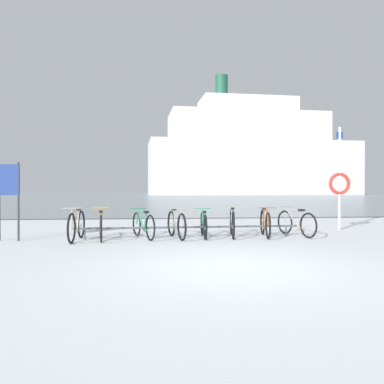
% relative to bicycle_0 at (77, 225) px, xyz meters
% --- Properties ---
extents(ground, '(80.00, 132.00, 0.08)m').
position_rel_bicycle_0_xyz_m(ground, '(3.18, 50.46, -0.41)').
color(ground, silver).
extents(bike_rack, '(5.78, 0.32, 0.31)m').
position_rel_bicycle_0_xyz_m(bike_rack, '(2.77, 0.27, -0.10)').
color(bike_rack, '#4C5156').
rests_on(bike_rack, ground).
extents(bicycle_0, '(0.46, 1.71, 0.83)m').
position_rel_bicycle_0_xyz_m(bicycle_0, '(0.00, 0.00, 0.00)').
color(bicycle_0, black).
rests_on(bicycle_0, ground).
extents(bicycle_1, '(0.46, 1.61, 0.78)m').
position_rel_bicycle_0_xyz_m(bicycle_1, '(0.56, 0.13, -0.02)').
color(bicycle_1, black).
rests_on(bicycle_1, ground).
extents(bicycle_2, '(0.71, 1.62, 0.75)m').
position_rel_bicycle_0_xyz_m(bicycle_2, '(1.59, 0.36, -0.03)').
color(bicycle_2, black).
rests_on(bicycle_2, ground).
extents(bicycle_3, '(0.54, 1.60, 0.80)m').
position_rel_bicycle_0_xyz_m(bicycle_3, '(2.44, 0.23, -0.02)').
color(bicycle_3, black).
rests_on(bicycle_3, ground).
extents(bicycle_4, '(0.46, 1.59, 0.74)m').
position_rel_bicycle_0_xyz_m(bicycle_4, '(3.16, 0.36, -0.04)').
color(bicycle_4, black).
rests_on(bicycle_4, ground).
extents(bicycle_5, '(0.46, 1.74, 0.83)m').
position_rel_bicycle_0_xyz_m(bicycle_5, '(3.92, 0.43, 0.00)').
color(bicycle_5, black).
rests_on(bicycle_5, ground).
extents(bicycle_6, '(0.46, 1.68, 0.80)m').
position_rel_bicycle_0_xyz_m(bicycle_6, '(4.79, 0.37, -0.01)').
color(bicycle_6, black).
rests_on(bicycle_6, ground).
extents(bicycle_7, '(0.62, 1.59, 0.77)m').
position_rel_bicycle_0_xyz_m(bicycle_7, '(5.66, 0.45, -0.02)').
color(bicycle_7, black).
rests_on(bicycle_7, ground).
extents(info_sign, '(0.55, 0.15, 1.91)m').
position_rel_bicycle_0_xyz_m(info_sign, '(-1.64, 0.13, 0.92)').
color(info_sign, '#33383D').
rests_on(info_sign, ground).
extents(rescue_post, '(0.68, 0.10, 3.15)m').
position_rel_bicycle_0_xyz_m(rescue_post, '(7.52, 1.81, 1.14)').
color(rescue_post, silver).
rests_on(rescue_post, ground).
extents(ferry_ship, '(38.26, 14.93, 21.71)m').
position_rel_bicycle_0_xyz_m(ferry_ship, '(18.77, 60.72, 6.92)').
color(ferry_ship, silver).
rests_on(ferry_ship, ground).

